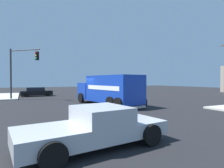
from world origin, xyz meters
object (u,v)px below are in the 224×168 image
Objects in this scene: pickup_silver at (96,126)px; sedan_black at (36,92)px; delivery_truck at (109,90)px; traffic_light_primary at (20,66)px.

sedan_black is at bearing -179.08° from pickup_silver.
pickup_silver is at bearing 0.92° from sedan_black.
delivery_truck is 14.48m from sedan_black.
delivery_truck reaches higher than pickup_silver.
traffic_light_primary reaches higher than pickup_silver.
delivery_truck is 11.54m from traffic_light_primary.
pickup_silver is (9.70, -4.97, -0.72)m from delivery_truck.
traffic_light_primary is at bearing -22.97° from sedan_black.
delivery_truck is at bearing 41.64° from traffic_light_primary.
pickup_silver is 23.14m from sedan_black.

